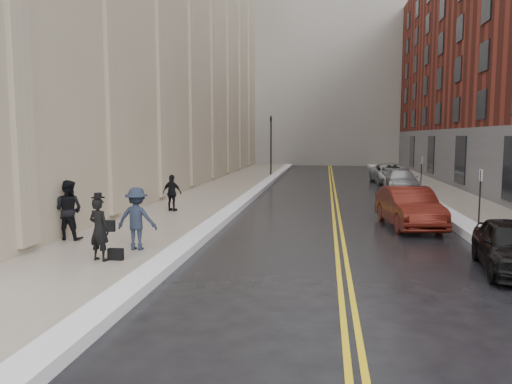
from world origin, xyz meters
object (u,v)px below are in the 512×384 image
(car_silver_near, at_px, (401,180))
(car_maroon, at_px, (409,207))
(car_silver_far, at_px, (390,173))
(pedestrian_a, at_px, (68,210))
(pedestrian_b, at_px, (137,219))
(pedestrian_main, at_px, (99,229))
(pedestrian_c, at_px, (172,193))

(car_silver_near, bearing_deg, car_maroon, -96.29)
(car_silver_far, xyz_separation_m, pedestrian_a, (-13.00, -23.13, 0.38))
(car_silver_near, height_order, car_silver_far, car_silver_far)
(pedestrian_a, relative_size, pedestrian_b, 1.05)
(pedestrian_main, bearing_deg, car_maroon, -124.82)
(car_silver_far, bearing_deg, pedestrian_c, -129.42)
(pedestrian_main, bearing_deg, car_silver_near, -100.74)
(car_maroon, distance_m, car_silver_far, 18.53)
(car_silver_far, bearing_deg, pedestrian_a, -123.97)
(pedestrian_main, bearing_deg, car_silver_far, -95.54)
(car_maroon, relative_size, pedestrian_b, 2.54)
(car_silver_near, distance_m, pedestrian_b, 21.46)
(car_silver_far, xyz_separation_m, pedestrian_c, (-11.57, -16.66, 0.23))
(car_maroon, relative_size, pedestrian_c, 2.86)
(car_maroon, bearing_deg, pedestrian_a, -164.78)
(pedestrian_c, bearing_deg, pedestrian_main, 109.89)
(car_silver_near, bearing_deg, car_silver_far, 90.67)
(car_maroon, xyz_separation_m, pedestrian_b, (-8.68, -5.74, 0.30))
(pedestrian_main, distance_m, pedestrian_c, 8.98)
(car_silver_near, height_order, pedestrian_main, pedestrian_main)
(car_maroon, height_order, car_silver_near, car_maroon)
(car_maroon, height_order, pedestrian_b, pedestrian_b)
(car_maroon, distance_m, pedestrian_b, 10.41)
(car_silver_far, bearing_deg, car_maroon, -99.58)
(car_maroon, xyz_separation_m, pedestrian_a, (-11.40, -4.66, 0.35))
(car_silver_far, bearing_deg, car_silver_near, -94.63)
(car_silver_near, xyz_separation_m, pedestrian_c, (-11.57, -11.30, 0.28))
(car_silver_far, bearing_deg, pedestrian_main, -117.47)
(car_silver_near, bearing_deg, pedestrian_b, -117.95)
(pedestrian_a, distance_m, pedestrian_b, 2.93)
(car_silver_near, xyz_separation_m, pedestrian_b, (-10.28, -18.84, 0.39))
(car_maroon, bearing_deg, car_silver_near, 76.01)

